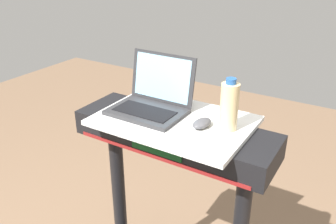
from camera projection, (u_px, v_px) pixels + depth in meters
name	position (u px, v px, depth m)	size (l,w,h in m)	color
desk_board	(174.00, 120.00, 1.53)	(0.65, 0.45, 0.02)	white
laptop	(152.00, 100.00, 1.58)	(0.32, 0.27, 0.24)	#2D2D30
computer_mouse	(202.00, 123.00, 1.45)	(0.06, 0.10, 0.03)	#4C4C51
water_bottle	(229.00, 106.00, 1.40)	(0.07, 0.07, 0.22)	beige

